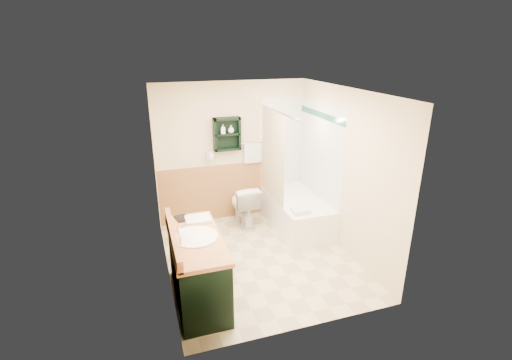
# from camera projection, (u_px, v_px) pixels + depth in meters

# --- Properties ---
(floor) EXTENTS (3.00, 3.00, 0.00)m
(floor) POSITION_uv_depth(u_px,v_px,m) (259.00, 258.00, 5.44)
(floor) COLOR beige
(floor) RESTS_ON ground
(back_wall) EXTENTS (2.60, 0.04, 2.40)m
(back_wall) POSITION_uv_depth(u_px,v_px,m) (232.00, 152.00, 6.38)
(back_wall) COLOR #F4E6BF
(back_wall) RESTS_ON ground
(left_wall) EXTENTS (0.04, 3.00, 2.40)m
(left_wall) POSITION_uv_depth(u_px,v_px,m) (160.00, 193.00, 4.64)
(left_wall) COLOR #F4E6BF
(left_wall) RESTS_ON ground
(right_wall) EXTENTS (0.04, 3.00, 2.40)m
(right_wall) POSITION_uv_depth(u_px,v_px,m) (345.00, 172.00, 5.41)
(right_wall) COLOR #F4E6BF
(right_wall) RESTS_ON ground
(ceiling) EXTENTS (2.60, 3.00, 0.04)m
(ceiling) POSITION_uv_depth(u_px,v_px,m) (260.00, 90.00, 4.60)
(ceiling) COLOR white
(ceiling) RESTS_ON back_wall
(wainscot_left) EXTENTS (2.98, 2.98, 1.00)m
(wainscot_left) POSITION_uv_depth(u_px,v_px,m) (167.00, 241.00, 4.89)
(wainscot_left) COLOR #B7754A
(wainscot_left) RESTS_ON left_wall
(wainscot_back) EXTENTS (2.58, 2.58, 1.00)m
(wainscot_back) POSITION_uv_depth(u_px,v_px,m) (233.00, 190.00, 6.59)
(wainscot_back) COLOR #B7754A
(wainscot_back) RESTS_ON back_wall
(mirror_frame) EXTENTS (1.30, 1.30, 1.00)m
(mirror_frame) POSITION_uv_depth(u_px,v_px,m) (166.00, 185.00, 4.06)
(mirror_frame) COLOR brown
(mirror_frame) RESTS_ON left_wall
(mirror_glass) EXTENTS (1.20, 1.20, 0.90)m
(mirror_glass) POSITION_uv_depth(u_px,v_px,m) (167.00, 185.00, 4.06)
(mirror_glass) COLOR white
(mirror_glass) RESTS_ON left_wall
(tile_right) EXTENTS (1.50, 1.50, 2.10)m
(tile_right) POSITION_uv_depth(u_px,v_px,m) (319.00, 166.00, 6.12)
(tile_right) COLOR white
(tile_right) RESTS_ON right_wall
(tile_back) EXTENTS (0.95, 0.95, 2.10)m
(tile_back) POSITION_uv_depth(u_px,v_px,m) (287.00, 156.00, 6.69)
(tile_back) COLOR white
(tile_back) RESTS_ON back_wall
(tile_accent) EXTENTS (1.50, 1.50, 0.10)m
(tile_accent) POSITION_uv_depth(u_px,v_px,m) (321.00, 115.00, 5.82)
(tile_accent) COLOR #164D35
(tile_accent) RESTS_ON right_wall
(wall_shelf) EXTENTS (0.45, 0.15, 0.55)m
(wall_shelf) POSITION_uv_depth(u_px,v_px,m) (227.00, 134.00, 6.13)
(wall_shelf) COLOR black
(wall_shelf) RESTS_ON back_wall
(hair_dryer) EXTENTS (0.10, 0.24, 0.18)m
(hair_dryer) POSITION_uv_depth(u_px,v_px,m) (210.00, 156.00, 6.18)
(hair_dryer) COLOR white
(hair_dryer) RESTS_ON back_wall
(towel_bar) EXTENTS (0.40, 0.06, 0.40)m
(towel_bar) POSITION_uv_depth(u_px,v_px,m) (252.00, 143.00, 6.37)
(towel_bar) COLOR silver
(towel_bar) RESTS_ON back_wall
(curtain_rod) EXTENTS (0.03, 1.60, 0.03)m
(curtain_rod) POSITION_uv_depth(u_px,v_px,m) (277.00, 111.00, 5.57)
(curtain_rod) COLOR silver
(curtain_rod) RESTS_ON back_wall
(shower_curtain) EXTENTS (1.05, 1.05, 1.70)m
(shower_curtain) POSITION_uv_depth(u_px,v_px,m) (272.00, 162.00, 6.02)
(shower_curtain) COLOR beige
(shower_curtain) RESTS_ON curtain_rod
(vanity) EXTENTS (0.59, 1.34, 0.85)m
(vanity) POSITION_uv_depth(u_px,v_px,m) (198.00, 269.00, 4.44)
(vanity) COLOR black
(vanity) RESTS_ON ground
(bathtub) EXTENTS (0.80, 1.50, 0.53)m
(bathtub) POSITION_uv_depth(u_px,v_px,m) (297.00, 212.00, 6.29)
(bathtub) COLOR white
(bathtub) RESTS_ON ground
(toilet) EXTENTS (0.44, 0.75, 0.72)m
(toilet) POSITION_uv_depth(u_px,v_px,m) (243.00, 205.00, 6.34)
(toilet) COLOR white
(toilet) RESTS_ON ground
(counter_towel) EXTENTS (0.31, 0.24, 0.04)m
(counter_towel) POSITION_uv_depth(u_px,v_px,m) (198.00, 219.00, 4.68)
(counter_towel) COLOR silver
(counter_towel) RESTS_ON vanity
(vanity_book) EXTENTS (0.15, 0.05, 0.21)m
(vanity_book) POSITION_uv_depth(u_px,v_px,m) (175.00, 213.00, 4.67)
(vanity_book) COLOR black
(vanity_book) RESTS_ON vanity
(tub_towel) EXTENTS (0.25, 0.21, 0.07)m
(tub_towel) POSITION_uv_depth(u_px,v_px,m) (300.00, 211.00, 5.64)
(tub_towel) COLOR silver
(tub_towel) RESTS_ON bathtub
(soap_bottle_a) EXTENTS (0.09, 0.16, 0.07)m
(soap_bottle_a) POSITION_uv_depth(u_px,v_px,m) (223.00, 131.00, 6.09)
(soap_bottle_a) COLOR white
(soap_bottle_a) RESTS_ON wall_shelf
(soap_bottle_b) EXTENTS (0.11, 0.13, 0.10)m
(soap_bottle_b) POSITION_uv_depth(u_px,v_px,m) (231.00, 130.00, 6.12)
(soap_bottle_b) COLOR white
(soap_bottle_b) RESTS_ON wall_shelf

